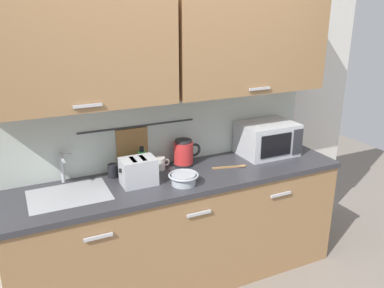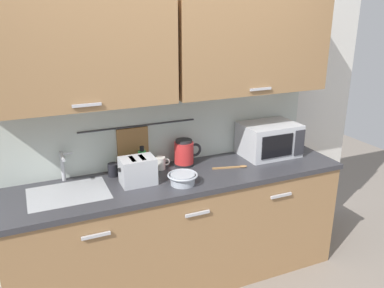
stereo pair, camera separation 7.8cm
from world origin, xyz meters
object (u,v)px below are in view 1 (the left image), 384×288
Objects in this scene: microwave at (267,139)px; wooden_spoon at (234,167)px; toaster at (138,171)px; electric_kettle at (184,153)px; mug_near_sink at (114,171)px; dish_soap_bottle at (142,161)px; mug_by_kettle at (160,163)px; mixing_bowl at (184,178)px.

wooden_spoon is at bearing -160.93° from microwave.
toaster is 0.93× the size of wooden_spoon.
electric_kettle is 0.56m from mug_near_sink.
mug_near_sink is (-0.22, -0.01, -0.04)m from dish_soap_bottle.
toaster is 0.76m from wooden_spoon.
mug_by_kettle is at bearing 158.71° from wooden_spoon.
electric_kettle is 0.89× the size of toaster.
mug_by_kettle is 0.57m from wooden_spoon.
microwave reaches higher than toaster.
dish_soap_bottle is 0.92× the size of mixing_bowl.
toaster is at bearing -174.17° from microwave.
microwave is 2.03× the size of electric_kettle.
microwave is 1.68× the size of wooden_spoon.
electric_kettle is at bearing 174.47° from microwave.
mixing_bowl is at bearing -26.19° from toaster.
mug_by_kettle is (0.36, -0.01, 0.00)m from mug_near_sink.
microwave is at bearing 16.27° from mixing_bowl.
electric_kettle is 1.89× the size of mug_near_sink.
dish_soap_bottle is at bearing 171.65° from mug_by_kettle.
electric_kettle is 0.40m from wooden_spoon.
electric_kettle is (-0.73, 0.07, -0.03)m from microwave.
toaster is (-0.09, -0.21, 0.01)m from dish_soap_bottle.
wooden_spoon is at bearing -32.62° from electric_kettle.
microwave reaches higher than dish_soap_bottle.
mug_near_sink is 0.44× the size of wooden_spoon.
electric_kettle is at bearing 23.69° from toaster.
mixing_bowl is (-0.88, -0.26, -0.09)m from microwave.
mug_by_kettle is at bearing 38.82° from toaster.
dish_soap_bottle is at bearing 118.43° from mixing_bowl.
microwave reaches higher than mixing_bowl.
mug_near_sink is 0.56× the size of mixing_bowl.
microwave is 3.83× the size of mug_by_kettle.
dish_soap_bottle reaches higher than wooden_spoon.
mixing_bowl is (0.41, -0.34, -0.00)m from mug_near_sink.
toaster reaches higher than mixing_bowl.
mixing_bowl is at bearing -166.16° from wooden_spoon.
electric_kettle is 1.89× the size of mug_by_kettle.
microwave reaches higher than mug_near_sink.
toaster is at bearing 153.81° from mixing_bowl.
microwave is 3.83× the size of mug_near_sink.
mug_near_sink is at bearing 176.37° from microwave.
microwave is 1.17m from toaster.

